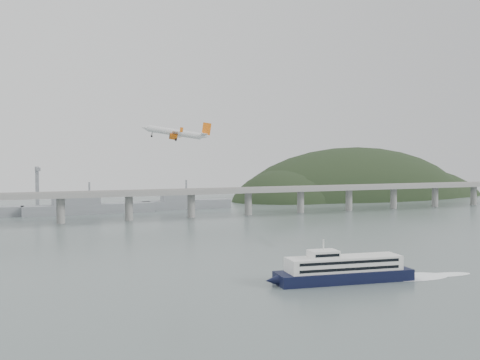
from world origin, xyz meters
name	(u,v)px	position (x,y,z in m)	size (l,w,h in m)	color
ground	(287,263)	(0.00, 0.00, 0.00)	(900.00, 900.00, 0.00)	#566362
bridge	(166,196)	(-1.15, 200.00, 17.65)	(800.00, 22.00, 23.90)	gray
headland	(366,213)	(285.18, 331.75, -19.34)	(365.00, 155.00, 156.00)	black
ferry	(344,270)	(2.15, -42.57, 4.61)	(89.97, 24.07, 17.00)	black
airliner	(177,133)	(-25.99, 87.30, 62.49)	(39.80, 36.86, 11.13)	silver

